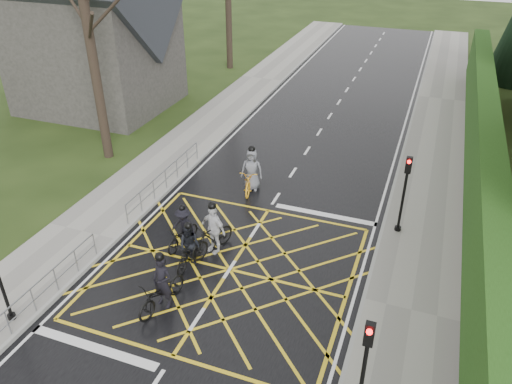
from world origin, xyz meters
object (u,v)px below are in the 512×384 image
Objects in this scene: cyclist_front at (213,234)px; cyclist_lead at (251,175)px; cyclist_rear at (162,290)px; cyclist_back at (189,250)px; cyclist_mid at (183,231)px.

cyclist_lead reaches higher than cyclist_front.
cyclist_rear is at bearing -100.19° from cyclist_lead.
cyclist_front is at bearing 95.42° from cyclist_rear.
cyclist_front reaches higher than cyclist_back.
cyclist_lead is at bearing 89.68° from cyclist_back.
cyclist_back is at bearing -43.41° from cyclist_mid.
cyclist_rear is 2.10m from cyclist_back.
cyclist_mid is 0.86× the size of cyclist_front.
cyclist_lead reaches higher than cyclist_rear.
cyclist_mid is at bearing -159.33° from cyclist_front.
cyclist_back is 0.96× the size of cyclist_mid.
cyclist_back is 0.82× the size of cyclist_front.
cyclist_front is (1.16, 0.03, 0.13)m from cyclist_mid.
cyclist_lead is at bearing 113.15° from cyclist_front.
cyclist_rear is 7.72m from cyclist_lead.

